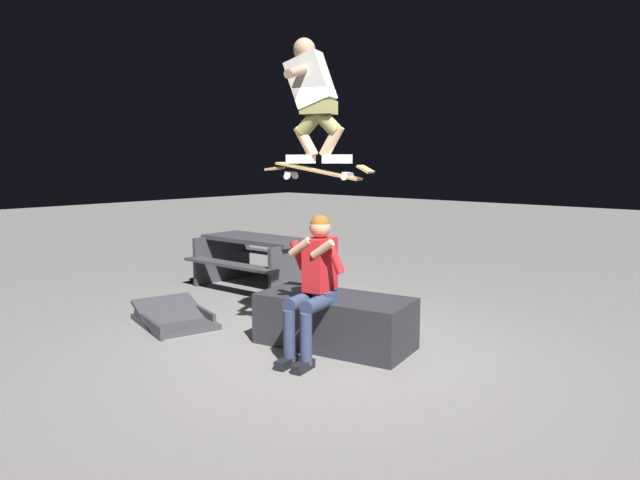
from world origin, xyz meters
TOP-DOWN VIEW (x-y plane):
  - ground_plane at (0.00, 0.00)m, footprint 40.00×40.00m
  - ledge_box_main at (0.01, -0.13)m, footprint 1.64×0.98m
  - person_sitting_on_ledge at (-0.07, 0.27)m, footprint 0.60×0.78m
  - skateboard at (-0.06, 0.19)m, footprint 1.03×0.52m
  - skater_airborne at (-0.01, 0.21)m, footprint 0.63×0.86m
  - kicker_ramp at (1.88, 0.47)m, footprint 1.16×0.96m
  - picnic_table_back at (2.58, -1.47)m, footprint 1.75×1.40m

SIDE VIEW (x-z plane):
  - ground_plane at x=0.00m, z-range 0.00..0.00m
  - kicker_ramp at x=1.88m, z-range -0.10..0.21m
  - ledge_box_main at x=0.01m, z-range 0.00..0.51m
  - picnic_table_back at x=2.58m, z-range 0.12..0.87m
  - person_sitting_on_ledge at x=-0.07m, z-range 0.08..1.43m
  - skateboard at x=-0.06m, z-range 1.67..1.84m
  - skater_airborne at x=-0.01m, z-range 1.88..3.00m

